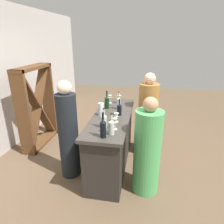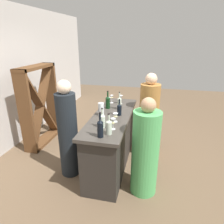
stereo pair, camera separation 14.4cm
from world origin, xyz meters
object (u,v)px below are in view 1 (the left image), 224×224
(wine_glass_far_left, at_px, (110,97))
(wine_glass_near_left, at_px, (115,122))
(wine_bottle_far_right_dark_green, at_px, (107,102))
(person_left_guest, at_px, (147,151))
(wine_glass_near_center, at_px, (116,116))
(wine_glass_near_right, at_px, (119,97))
(wine_bottle_second_left_clear_pale, at_px, (111,126))
(water_pitcher, at_px, (101,109))
(wine_bottle_leftmost_near_black, at_px, (103,128))
(wine_glass_far_center, at_px, (107,100))
(person_server_behind, at_px, (68,134))
(person_center_guest, at_px, (147,118))
(wine_bottle_center_clear_pale, at_px, (104,120))
(wine_bottle_rightmost_clear_pale, at_px, (119,103))
(wine_bottle_second_right_near_black, at_px, (119,109))
(wine_rack, at_px, (37,107))

(wine_glass_far_left, bearing_deg, wine_glass_near_left, -166.07)
(wine_bottle_far_right_dark_green, height_order, person_left_guest, person_left_guest)
(wine_glass_near_left, xyz_separation_m, wine_glass_far_left, (1.16, 0.29, 0.00))
(wine_glass_near_center, xyz_separation_m, wine_glass_near_right, (0.89, 0.08, 0.03))
(wine_bottle_second_left_clear_pale, bearing_deg, wine_bottle_far_right_dark_green, 14.78)
(wine_glass_near_left, bearing_deg, water_pitcher, 32.93)
(wine_glass_near_center, relative_size, person_left_guest, 0.10)
(wine_bottle_second_left_clear_pale, relative_size, wine_glass_near_left, 1.78)
(wine_bottle_leftmost_near_black, xyz_separation_m, wine_glass_far_center, (1.26, 0.20, -0.03))
(wine_glass_far_center, height_order, person_server_behind, person_server_behind)
(water_pitcher, relative_size, person_left_guest, 0.15)
(person_server_behind, bearing_deg, wine_glass_near_right, 51.19)
(wine_glass_far_center, bearing_deg, person_left_guest, -142.92)
(wine_glass_far_left, xyz_separation_m, person_center_guest, (-0.13, -0.74, -0.33))
(wine_bottle_second_left_clear_pale, bearing_deg, wine_bottle_center_clear_pale, 37.72)
(wine_bottle_second_left_clear_pale, relative_size, wine_bottle_rightmost_clear_pale, 0.92)
(wine_bottle_second_right_near_black, bearing_deg, wine_bottle_far_right_dark_green, 42.65)
(wine_bottle_center_clear_pale, relative_size, wine_bottle_far_right_dark_green, 0.90)
(wine_glass_near_left, height_order, wine_glass_near_center, wine_glass_near_left)
(wine_glass_far_center, xyz_separation_m, person_server_behind, (-0.87, 0.45, -0.31))
(wine_bottle_leftmost_near_black, relative_size, wine_glass_far_center, 2.22)
(wine_bottle_second_left_clear_pale, relative_size, person_center_guest, 0.18)
(wine_rack, xyz_separation_m, wine_bottle_rightmost_clear_pale, (-0.19, -1.72, 0.25))
(wine_bottle_leftmost_near_black, height_order, person_center_guest, person_center_guest)
(water_pitcher, bearing_deg, wine_bottle_second_right_near_black, -76.45)
(wine_glass_far_center, height_order, person_left_guest, person_left_guest)
(wine_glass_near_left, relative_size, person_left_guest, 0.11)
(wine_bottle_rightmost_clear_pale, relative_size, wine_glass_far_left, 2.04)
(wine_bottle_second_right_near_black, relative_size, water_pitcher, 1.32)
(wine_bottle_leftmost_near_black, height_order, person_left_guest, person_left_guest)
(wine_bottle_far_right_dark_green, bearing_deg, wine_glass_near_right, -29.05)
(wine_glass_far_center, bearing_deg, wine_rack, 89.40)
(water_pitcher, bearing_deg, wine_bottle_second_left_clear_pale, -155.67)
(wine_rack, relative_size, wine_glass_near_center, 11.87)
(wine_bottle_center_clear_pale, xyz_separation_m, wine_glass_near_left, (-0.03, -0.16, 0.00))
(wine_glass_near_center, bearing_deg, wine_bottle_rightmost_clear_pale, 4.84)
(wine_rack, xyz_separation_m, person_center_guest, (0.01, -2.24, -0.09))
(wine_glass_near_center, xyz_separation_m, person_left_guest, (-0.29, -0.49, -0.38))
(wine_bottle_center_clear_pale, bearing_deg, wine_bottle_leftmost_near_black, -169.47)
(wine_bottle_center_clear_pale, height_order, wine_glass_near_left, wine_bottle_center_clear_pale)
(wine_glass_far_left, distance_m, person_center_guest, 0.82)
(wine_bottle_far_right_dark_green, height_order, person_center_guest, person_center_guest)
(wine_glass_near_left, height_order, wine_glass_far_left, wine_glass_near_left)
(wine_glass_near_left, relative_size, wine_glass_near_right, 1.00)
(wine_glass_near_right, xyz_separation_m, person_left_guest, (-1.18, -0.57, -0.41))
(water_pitcher, xyz_separation_m, person_left_guest, (-0.50, -0.77, -0.40))
(wine_bottle_leftmost_near_black, bearing_deg, wine_glass_near_left, -22.88)
(wine_glass_near_left, height_order, wine_glass_far_center, wine_glass_near_left)
(wine_bottle_center_clear_pale, relative_size, wine_glass_near_right, 1.78)
(wine_rack, height_order, wine_glass_far_left, wine_rack)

